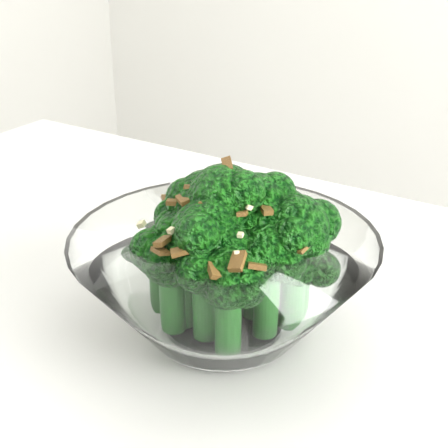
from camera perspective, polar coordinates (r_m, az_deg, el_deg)
The scene contains 1 object.
broccoli_dish at distance 0.52m, azimuth 0.06°, elevation -3.97°, with size 0.23×0.23×0.15m.
Camera 1 is at (0.10, -0.36, 1.06)m, focal length 55.00 mm.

